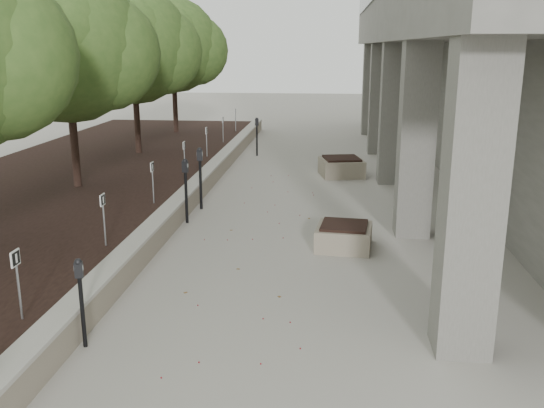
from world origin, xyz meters
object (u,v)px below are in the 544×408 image
at_px(crabapple_tree_3, 69,78).
at_px(parking_meter_5, 257,137).
at_px(planter_front, 344,236).
at_px(planter_back, 341,167).
at_px(parking_meter_4, 200,179).
at_px(parking_meter_3, 186,191).
at_px(crabapple_tree_4, 134,70).
at_px(crabapple_tree_5, 173,66).
at_px(parking_meter_2, 82,303).

distance_m(crabapple_tree_3, parking_meter_5, 8.31).
bearing_deg(planter_front, planter_back, 89.54).
xyz_separation_m(parking_meter_4, planter_back, (3.49, 4.24, -0.48)).
height_order(crabapple_tree_3, parking_meter_5, crabapple_tree_3).
bearing_deg(parking_meter_4, planter_back, 47.50).
relative_size(crabapple_tree_3, parking_meter_4, 3.54).
height_order(parking_meter_4, planter_front, parking_meter_4).
xyz_separation_m(parking_meter_3, parking_meter_4, (0.07, 1.19, 0.03)).
distance_m(crabapple_tree_4, parking_meter_5, 4.92).
height_order(crabapple_tree_4, parking_meter_5, crabapple_tree_4).
relative_size(crabapple_tree_3, crabapple_tree_4, 1.00).
distance_m(crabapple_tree_5, parking_meter_2, 17.90).
bearing_deg(crabapple_tree_3, parking_meter_4, -7.88).
xyz_separation_m(crabapple_tree_3, parking_meter_5, (3.79, 6.99, -2.42)).
height_order(parking_meter_5, planter_back, parking_meter_5).
relative_size(crabapple_tree_5, planter_front, 5.13).
bearing_deg(parking_meter_2, crabapple_tree_4, 88.50).
xyz_separation_m(crabapple_tree_5, planter_front, (6.76, -13.05, -2.87)).
bearing_deg(parking_meter_5, parking_meter_3, -114.41).
bearing_deg(crabapple_tree_5, crabapple_tree_4, -90.00).
xyz_separation_m(parking_meter_4, planter_front, (3.44, -2.59, -0.52)).
xyz_separation_m(parking_meter_3, planter_front, (3.51, -1.40, -0.49)).
bearing_deg(crabapple_tree_5, planter_back, -42.41).
height_order(crabapple_tree_5, planter_front, crabapple_tree_5).
xyz_separation_m(crabapple_tree_5, parking_meter_2, (3.25, -17.43, -2.50)).
xyz_separation_m(parking_meter_5, planter_back, (3.03, -3.21, -0.41)).
relative_size(crabapple_tree_4, parking_meter_3, 3.67).
bearing_deg(planter_back, parking_meter_4, -129.51).
xyz_separation_m(parking_meter_3, parking_meter_5, (0.54, 8.64, -0.04)).
distance_m(parking_meter_4, planter_front, 4.34).
bearing_deg(planter_front, parking_meter_2, -128.74).
bearing_deg(planter_back, crabapple_tree_5, 137.59).
bearing_deg(parking_meter_2, parking_meter_5, 71.70).
bearing_deg(crabapple_tree_4, crabapple_tree_5, 90.00).
bearing_deg(planter_back, planter_front, -90.46).
bearing_deg(parking_meter_2, crabapple_tree_3, 97.48).
relative_size(crabapple_tree_4, planter_front, 5.13).
xyz_separation_m(parking_meter_2, parking_meter_3, (0.00, 5.77, 0.12)).
xyz_separation_m(crabapple_tree_4, parking_meter_3, (3.25, -6.65, -2.38)).
xyz_separation_m(crabapple_tree_3, parking_meter_2, (3.25, -7.43, -2.50)).
bearing_deg(parking_meter_5, planter_back, -67.56).
bearing_deg(parking_meter_3, crabapple_tree_3, 161.66).
relative_size(parking_meter_3, parking_meter_5, 1.06).
relative_size(crabapple_tree_3, planter_back, 4.36).
bearing_deg(planter_back, parking_meter_3, -123.29).
height_order(parking_meter_3, parking_meter_5, parking_meter_3).
distance_m(crabapple_tree_5, parking_meter_3, 12.33).
bearing_deg(parking_meter_4, planter_front, -40.01).
bearing_deg(parking_meter_5, crabapple_tree_3, -139.31).
distance_m(parking_meter_2, parking_meter_5, 14.42).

